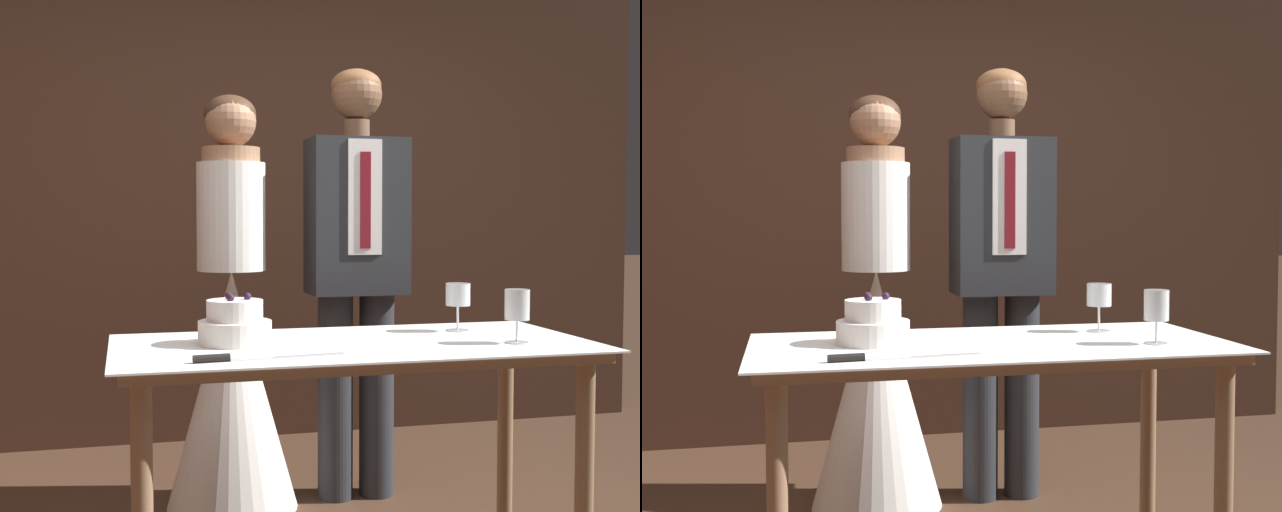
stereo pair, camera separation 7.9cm
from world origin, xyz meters
TOP-DOWN VIEW (x-y plane):
  - wall_back at (0.00, 2.14)m, footprint 4.64×0.12m
  - cake_table at (0.05, 0.18)m, footprint 1.49×0.70m
  - tiered_cake at (-0.31, 0.23)m, footprint 0.23×0.23m
  - cake_knife at (-0.34, -0.05)m, footprint 0.43×0.07m
  - wine_glass_near at (0.54, 0.04)m, footprint 0.08×0.08m
  - wine_glass_middle at (0.47, 0.33)m, footprint 0.08×0.08m
  - bride at (-0.22, 1.06)m, footprint 0.54×0.54m
  - groom at (0.32, 1.06)m, footprint 0.41×0.25m

SIDE VIEW (x-z plane):
  - bride at x=-0.22m, z-range -0.22..1.48m
  - cake_table at x=0.05m, z-range 0.30..1.11m
  - cake_knife at x=-0.34m, z-range 0.81..0.83m
  - tiered_cake at x=-0.31m, z-range 0.79..0.95m
  - wine_glass_near at x=0.54m, z-range 0.84..1.01m
  - wine_glass_middle at x=0.47m, z-range 0.85..1.01m
  - groom at x=0.32m, z-range 0.12..1.94m
  - wall_back at x=0.00m, z-range 0.00..2.81m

